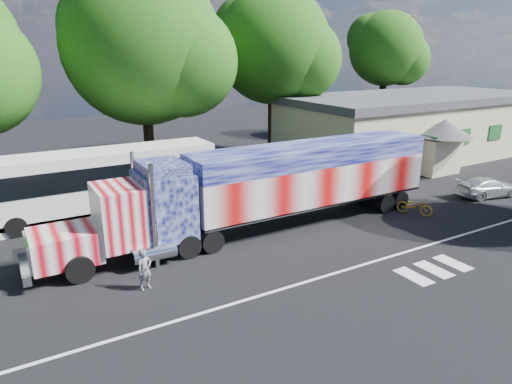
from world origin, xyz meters
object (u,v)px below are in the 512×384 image
coach_bus (104,182)px  woman (145,269)px  parked_car (488,187)px  semi_truck (270,186)px  tree_n_mid (145,46)px  tree_ne_a (275,47)px  tree_far_ne (387,49)px  bicycle (415,206)px

coach_bus → woman: (-0.69, -9.38, -1.03)m
coach_bus → parked_car: size_ratio=3.00×
semi_truck → parked_car: 14.79m
tree_n_mid → tree_ne_a: bearing=9.0°
coach_bus → tree_ne_a: bearing=26.4°
semi_truck → tree_far_ne: tree_far_ne is taller
tree_ne_a → tree_n_mid: (-11.26, -1.78, -0.00)m
tree_n_mid → tree_far_ne: 25.89m
coach_bus → tree_ne_a: (15.97, 7.92, 7.16)m
coach_bus → woman: bearing=-94.2°
tree_ne_a → tree_n_mid: 11.40m
semi_truck → woman: 8.04m
tree_n_mid → tree_far_ne: (25.65, 3.54, -0.20)m
woman → tree_ne_a: (16.66, 17.30, 8.19)m
coach_bus → bicycle: 17.12m
tree_n_mid → woman: bearing=-109.2°
semi_truck → tree_ne_a: size_ratio=1.51×
parked_car → bicycle: 6.53m
parked_car → tree_far_ne: bearing=-14.7°
woman → tree_far_ne: size_ratio=0.13×
parked_car → tree_ne_a: bearing=29.2°
woman → bicycle: (15.34, 0.64, -0.31)m
tree_n_mid → tree_far_ne: size_ratio=1.14×
woman → tree_ne_a: size_ratio=0.12×
semi_truck → tree_far_ne: 29.42m
semi_truck → tree_n_mid: (-1.96, 12.63, 6.73)m
parked_car → bicycle: parked_car is taller
woman → tree_n_mid: 18.36m
tree_n_mid → tree_far_ne: bearing=7.8°
woman → tree_ne_a: bearing=29.5°
tree_ne_a → tree_far_ne: tree_ne_a is taller
bicycle → coach_bus: bearing=121.0°
semi_truck → bicycle: size_ratio=10.82×
semi_truck → bicycle: semi_truck is taller
tree_ne_a → semi_truck: bearing=-122.8°
semi_truck → woman: bearing=-158.6°
tree_ne_a → parked_car: bearing=-72.6°
woman → tree_far_ne: (31.05, 19.06, 7.99)m
coach_bus → tree_n_mid: 10.54m
semi_truck → bicycle: 8.49m
parked_car → tree_n_mid: size_ratio=0.28×
coach_bus → tree_ne_a: tree_ne_a is taller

